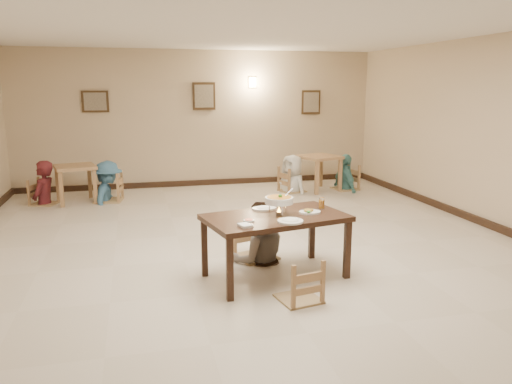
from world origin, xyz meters
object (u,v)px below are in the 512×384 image
object	(u,v)px
chair_far	(256,221)
curry_warmer	(279,200)
bg_table_left	(75,172)
bg_diner_c	(293,155)
bg_diner_b	(106,161)
bg_diner_d	(346,154)
main_diner	(259,202)
main_table	(276,222)
bg_chair_ll	(43,181)
bg_chair_rl	(292,168)
chair_near	(299,260)
bg_diner_a	(41,161)
bg_table_right	(319,162)
drink_glass	(322,203)
bg_chair_rr	(346,166)
bg_chair_lr	(107,174)

from	to	relation	value
chair_far	curry_warmer	size ratio (longest dim) A/B	2.78
curry_warmer	bg_table_left	world-z (taller)	curry_warmer
chair_far	bg_diner_c	distance (m)	4.31
chair_far	bg_diner_b	world-z (taller)	bg_diner_b
bg_diner_d	main_diner	bearing A→B (deg)	140.22
main_table	bg_chair_ll	bearing A→B (deg)	113.52
chair_far	bg_chair_ll	size ratio (longest dim) A/B	1.09
bg_chair_rl	bg_diner_b	distance (m)	3.80
chair_near	bg_table_left	xyz separation A→B (m)	(-2.74, 5.35, 0.15)
bg_diner_a	bg_diner_c	world-z (taller)	bg_diner_a
main_table	bg_table_right	distance (m)	5.15
drink_glass	bg_diner_b	world-z (taller)	bg_diner_b
chair_near	bg_chair_rr	world-z (taller)	bg_chair_rr
chair_far	curry_warmer	xyz separation A→B (m)	(0.11, -0.69, 0.42)
chair_far	bg_chair_rr	xyz separation A→B (m)	(2.95, 3.86, 0.01)
bg_table_right	bg_diner_d	size ratio (longest dim) A/B	0.62
bg_table_right	bg_chair_ll	distance (m)	5.56
drink_glass	bg_chair_ll	bearing A→B (deg)	131.26
bg_diner_c	bg_chair_lr	bearing A→B (deg)	-115.86
bg_diner_d	bg_diner_b	bearing A→B (deg)	86.13
bg_chair_lr	bg_diner_c	bearing A→B (deg)	99.60
drink_glass	bg_table_right	size ratio (longest dim) A/B	0.15
bg_table_right	bg_chair_rr	size ratio (longest dim) A/B	0.94
bg_chair_rl	chair_near	bearing A→B (deg)	145.48
chair_near	bg_diner_b	size ratio (longest dim) A/B	0.56
bg_chair_rl	bg_diner_a	xyz separation A→B (m)	(-4.96, -0.01, 0.34)
bg_chair_ll	bg_diner_a	bearing A→B (deg)	20.41
main_table	chair_far	distance (m)	0.73
drink_glass	bg_chair_lr	bearing A→B (deg)	121.43
drink_glass	bg_table_right	distance (m)	4.74
bg_diner_c	bg_chair_rr	bearing A→B (deg)	61.18
main_diner	bg_chair_rr	xyz separation A→B (m)	(2.94, 3.97, -0.27)
main_diner	bg_diner_b	world-z (taller)	bg_diner_b
bg_chair_rl	bg_table_left	bearing A→B (deg)	72.24
chair_near	curry_warmer	distance (m)	0.85
chair_far	chair_near	world-z (taller)	chair_far
bg_chair_rl	drink_glass	bearing A→B (deg)	149.10
chair_near	bg_chair_lr	bearing A→B (deg)	-78.92
drink_glass	bg_diner_d	world-z (taller)	bg_diner_d
drink_glass	chair_far	bearing A→B (deg)	142.68
chair_far	bg_diner_a	xyz separation A→B (m)	(-3.20, 3.91, 0.34)
bg_table_right	bg_chair_rr	xyz separation A→B (m)	(0.60, -0.04, -0.11)
main_table	bg_diner_b	size ratio (longest dim) A/B	1.10
bg_table_left	bg_diner_c	xyz separation A→B (m)	(4.37, -0.03, 0.20)
bg_chair_rr	bg_chair_ll	bearing A→B (deg)	-99.34
drink_glass	bg_diner_c	bearing A→B (deg)	76.50
main_table	bg_table_left	bearing A→B (deg)	108.15
curry_warmer	bg_diner_a	bearing A→B (deg)	125.69
chair_far	bg_table_right	bearing A→B (deg)	41.49
bg_table_right	bg_chair_lr	distance (m)	4.38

